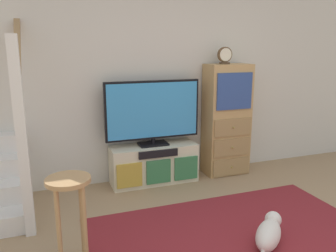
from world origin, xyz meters
name	(u,v)px	position (x,y,z in m)	size (l,w,h in m)	color
back_wall	(169,74)	(0.00, 2.46, 1.35)	(6.40, 0.12, 2.70)	beige
area_rug	(241,243)	(0.00, 0.60, 0.01)	(2.60, 1.80, 0.01)	maroon
media_console	(154,164)	(-0.30, 2.19, 0.24)	(1.09, 0.38, 0.49)	beige
television	(153,111)	(-0.30, 2.22, 0.92)	(1.19, 0.22, 0.81)	black
side_cabinet	(227,120)	(0.72, 2.20, 0.73)	(0.58, 0.38, 1.47)	tan
desk_clock	(225,56)	(0.65, 2.19, 1.58)	(0.19, 0.08, 0.21)	#4C3823
bar_stool_near	(70,202)	(-1.42, 0.79, 0.55)	(0.34, 0.34, 0.74)	#A37A4C
dog	(269,233)	(0.21, 0.50, 0.12)	(0.46, 0.45, 0.23)	beige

